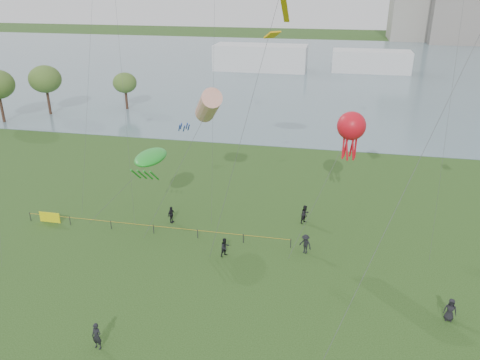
# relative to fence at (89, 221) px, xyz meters

# --- Properties ---
(lake) EXTENTS (400.00, 120.00, 0.08)m
(lake) POSITION_rel_fence_xyz_m (14.85, 84.94, -0.53)
(lake) COLOR slate
(lake) RESTS_ON ground_plane
(pavilion_left) EXTENTS (22.00, 8.00, 6.00)m
(pavilion_left) POSITION_rel_fence_xyz_m (2.85, 79.94, 2.45)
(pavilion_left) COLOR silver
(pavilion_left) RESTS_ON ground_plane
(pavilion_right) EXTENTS (18.00, 7.00, 5.00)m
(pavilion_right) POSITION_rel_fence_xyz_m (28.85, 82.94, 1.95)
(pavilion_right) COLOR silver
(pavilion_right) RESTS_ON ground_plane
(trees) EXTENTS (20.04, 15.73, 8.07)m
(trees) POSITION_rel_fence_xyz_m (-24.51, 32.39, 5.01)
(trees) COLOR #342118
(trees) RESTS_ON ground_plane
(fence) EXTENTS (24.07, 0.07, 1.05)m
(fence) POSITION_rel_fence_xyz_m (0.00, 0.00, 0.00)
(fence) COLOR black
(fence) RESTS_ON ground_plane
(spectator_a) EXTENTS (0.96, 0.98, 1.59)m
(spectator_a) POSITION_rel_fence_xyz_m (13.07, -2.27, 0.24)
(spectator_a) COLOR black
(spectator_a) RESTS_ON ground_plane
(spectator_b) EXTENTS (1.25, 1.07, 1.67)m
(spectator_b) POSITION_rel_fence_xyz_m (19.34, -0.57, 0.28)
(spectator_b) COLOR black
(spectator_b) RESTS_ON ground_plane
(spectator_c) EXTENTS (0.65, 1.00, 1.59)m
(spectator_c) POSITION_rel_fence_xyz_m (6.99, 2.23, 0.24)
(spectator_c) COLOR black
(spectator_c) RESTS_ON ground_plane
(spectator_d) EXTENTS (0.86, 0.63, 1.62)m
(spectator_d) POSITION_rel_fence_xyz_m (29.15, -6.90, 0.25)
(spectator_d) COLOR black
(spectator_d) RESTS_ON ground_plane
(spectator_f) EXTENTS (0.72, 0.54, 1.77)m
(spectator_f) POSITION_rel_fence_xyz_m (7.84, -13.75, 0.33)
(spectator_f) COLOR black
(spectator_f) RESTS_ON ground_plane
(spectator_g) EXTENTS (1.04, 1.08, 1.75)m
(spectator_g) POSITION_rel_fence_xyz_m (18.96, 4.58, 0.32)
(spectator_g) COLOR black
(spectator_g) RESTS_ON ground_plane
(kite_windsock) EXTENTS (6.75, 6.72, 12.71)m
(kite_windsock) POSITION_rel_fence_xyz_m (10.47, 3.23, 10.27)
(kite_windsock) COLOR #3F3F42
(kite_creature) EXTENTS (7.25, 4.69, 6.86)m
(kite_creature) POSITION_rel_fence_xyz_m (5.60, 1.86, 5.85)
(kite_creature) COLOR #3F3F42
(kite_octopus) EXTENTS (5.43, 7.95, 10.49)m
(kite_octopus) POSITION_rel_fence_xyz_m (22.31, 5.03, 8.66)
(kite_octopus) COLOR #3F3F42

